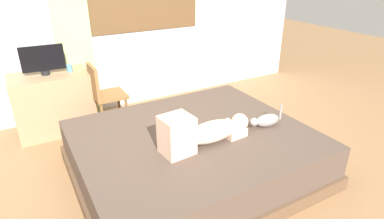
{
  "coord_description": "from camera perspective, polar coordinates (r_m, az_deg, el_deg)",
  "views": [
    {
      "loc": [
        -1.2,
        -2.15,
        1.96
      ],
      "look_at": [
        0.25,
        0.39,
        0.6
      ],
      "focal_mm": 29.9,
      "sensor_mm": 36.0,
      "label": 1
    }
  ],
  "objects": [
    {
      "name": "desk",
      "position": [
        4.31,
        -23.44,
        1.12
      ],
      "size": [
        0.9,
        0.56,
        0.74
      ],
      "color": "#997A56",
      "rests_on": "ground"
    },
    {
      "name": "back_wall_with_window",
      "position": [
        4.59,
        -14.86,
        17.85
      ],
      "size": [
        6.4,
        0.14,
        2.9
      ],
      "color": "silver",
      "rests_on": "ground"
    },
    {
      "name": "chair_by_desk",
      "position": [
        4.04,
        -15.53,
        2.92
      ],
      "size": [
        0.38,
        0.38,
        0.86
      ],
      "color": "brown",
      "rests_on": "ground"
    },
    {
      "name": "cat",
      "position": [
        3.26,
        12.99,
        -1.9
      ],
      "size": [
        0.36,
        0.15,
        0.21
      ],
      "color": "gray",
      "rests_on": "bed"
    },
    {
      "name": "person_lying",
      "position": [
        2.88,
        2.07,
        -4.0
      ],
      "size": [
        0.94,
        0.33,
        0.34
      ],
      "color": "#CCB299",
      "rests_on": "bed"
    },
    {
      "name": "bed",
      "position": [
        3.2,
        0.22,
        -7.87
      ],
      "size": [
        2.23,
        1.91,
        0.45
      ],
      "color": "brown",
      "rests_on": "ground"
    },
    {
      "name": "cup",
      "position": [
        4.17,
        -21.02,
        6.91
      ],
      "size": [
        0.06,
        0.06,
        0.09
      ],
      "primitive_type": "cylinder",
      "color": "teal",
      "rests_on": "desk"
    },
    {
      "name": "ground_plane",
      "position": [
        3.14,
        -0.4,
        -13.63
      ],
      "size": [
        16.0,
        16.0,
        0.0
      ],
      "primitive_type": "plane",
      "color": "olive"
    },
    {
      "name": "tv_monitor",
      "position": [
        4.14,
        -25.06,
        8.05
      ],
      "size": [
        0.48,
        0.1,
        0.35
      ],
      "color": "black",
      "rests_on": "desk"
    },
    {
      "name": "curtain_left",
      "position": [
        4.39,
        -20.69,
        13.89
      ],
      "size": [
        0.44,
        0.06,
        2.47
      ],
      "primitive_type": "cube",
      "color": "#ADCC75",
      "rests_on": "ground"
    }
  ]
}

